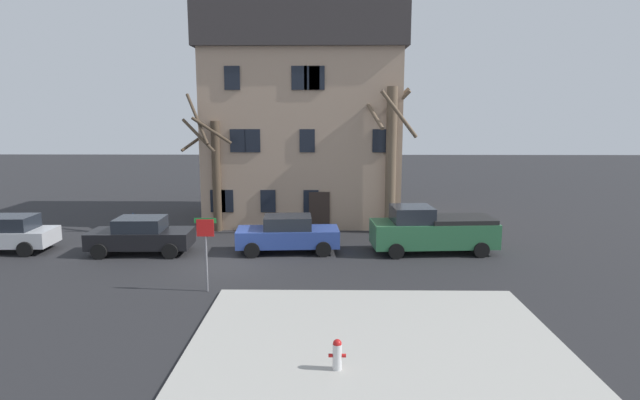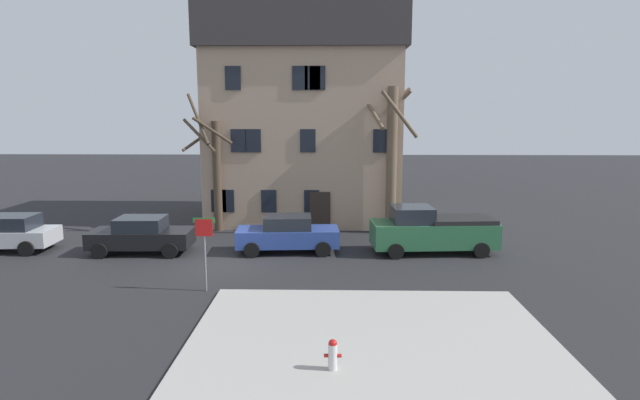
% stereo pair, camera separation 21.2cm
% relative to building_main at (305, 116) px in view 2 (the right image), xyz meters
% --- Properties ---
extents(ground_plane, '(120.00, 120.00, 0.00)m').
position_rel_building_main_xyz_m(ground_plane, '(-2.89, -10.24, -6.08)').
color(ground_plane, '#262628').
extents(sidewalk_slab, '(9.98, 8.15, 0.12)m').
position_rel_building_main_xyz_m(sidewalk_slab, '(2.73, -17.80, -6.02)').
color(sidewalk_slab, '#A8A59E').
rests_on(sidewalk_slab, ground_plane).
extents(building_main, '(11.16, 8.14, 11.96)m').
position_rel_building_main_xyz_m(building_main, '(0.00, 0.00, 0.00)').
color(building_main, tan).
rests_on(building_main, ground_plane).
extents(tree_bare_near, '(2.87, 3.48, 7.22)m').
position_rel_building_main_xyz_m(tree_bare_near, '(-4.55, -3.99, -2.71)').
color(tree_bare_near, '#4C3D2D').
rests_on(tree_bare_near, ground_plane).
extents(tree_bare_mid, '(2.58, 2.61, 7.56)m').
position_rel_building_main_xyz_m(tree_bare_mid, '(4.68, -4.22, -1.94)').
color(tree_bare_mid, brown).
rests_on(tree_bare_mid, ground_plane).
extents(car_silver_wagon, '(4.84, 2.22, 1.64)m').
position_rel_building_main_xyz_m(car_silver_wagon, '(-13.40, -8.35, -5.22)').
color(car_silver_wagon, '#B7BABF').
rests_on(car_silver_wagon, ground_plane).
extents(car_black_sedan, '(4.51, 2.20, 1.63)m').
position_rel_building_main_xyz_m(car_black_sedan, '(-6.90, -8.55, -5.26)').
color(car_black_sedan, black).
rests_on(car_black_sedan, ground_plane).
extents(car_blue_sedan, '(4.67, 2.22, 1.67)m').
position_rel_building_main_xyz_m(car_blue_sedan, '(-0.36, -8.26, -5.25)').
color(car_blue_sedan, '#2D4799').
rests_on(car_blue_sedan, ground_plane).
extents(pickup_truck_green, '(5.61, 2.54, 2.11)m').
position_rel_building_main_xyz_m(pickup_truck_green, '(6.13, -8.18, -5.06)').
color(pickup_truck_green, '#2D6B42').
rests_on(pickup_truck_green, ground_plane).
extents(fire_hydrant, '(0.42, 0.22, 0.76)m').
position_rel_building_main_xyz_m(fire_hydrant, '(1.65, -19.39, -5.57)').
color(fire_hydrant, silver).
rests_on(fire_hydrant, sidewalk_slab).
extents(street_sign_pole, '(0.76, 0.07, 2.62)m').
position_rel_building_main_xyz_m(street_sign_pole, '(-2.80, -13.56, -4.24)').
color(street_sign_pole, slate).
rests_on(street_sign_pole, ground_plane).
extents(bicycle_leaning, '(1.75, 0.05, 1.03)m').
position_rel_building_main_xyz_m(bicycle_leaning, '(-8.67, -4.26, -5.72)').
color(bicycle_leaning, black).
rests_on(bicycle_leaning, ground_plane).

